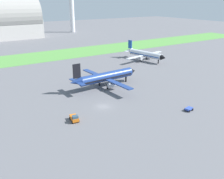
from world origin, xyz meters
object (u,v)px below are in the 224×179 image
object	(u,v)px
baggage_cart_near_gate	(189,109)
control_tower	(72,8)
airplane_parked_jet_far	(145,54)
pushback_tug_midfield	(74,118)
airplane_midfield_jet	(105,77)

from	to	relation	value
baggage_cart_near_gate	control_tower	xyz separation A→B (m)	(49.25, 186.48, 21.90)
airplane_parked_jet_far	control_tower	world-z (taller)	control_tower
pushback_tug_midfield	airplane_midfield_jet	bearing A→B (deg)	141.26
airplane_parked_jet_far	pushback_tug_midfield	size ratio (longest dim) A/B	7.00
airplane_parked_jet_far	baggage_cart_near_gate	world-z (taller)	airplane_parked_jet_far
baggage_cart_near_gate	control_tower	size ratio (longest dim) A/B	0.07
airplane_parked_jet_far	airplane_midfield_jet	world-z (taller)	airplane_midfield_jet
airplane_midfield_jet	pushback_tug_midfield	world-z (taller)	airplane_midfield_jet
airplane_midfield_jet	control_tower	distance (m)	166.56
baggage_cart_near_gate	airplane_parked_jet_far	bearing A→B (deg)	52.77
baggage_cart_near_gate	pushback_tug_midfield	world-z (taller)	pushback_tug_midfield
airplane_parked_jet_far	airplane_midfield_jet	distance (m)	46.46
airplane_midfield_jet	control_tower	world-z (taller)	control_tower
airplane_midfield_jet	control_tower	xyz separation A→B (m)	(58.56, 154.81, 18.66)
airplane_midfield_jet	baggage_cart_near_gate	xyz separation A→B (m)	(9.32, -31.67, -3.23)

